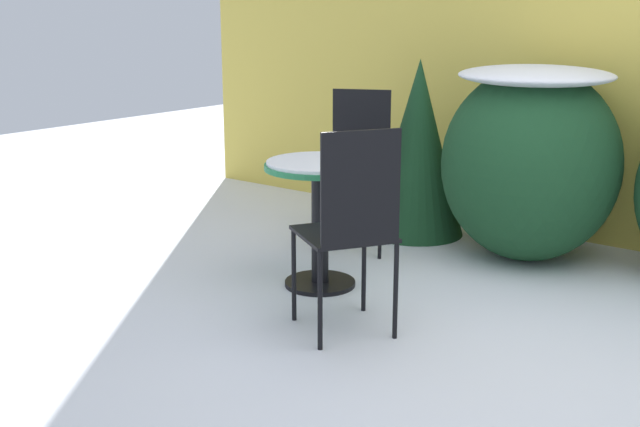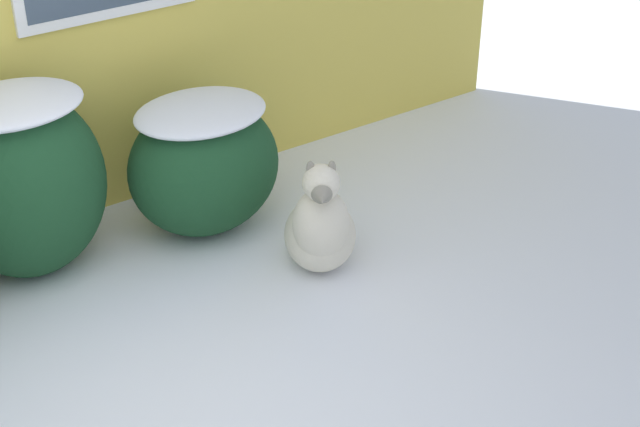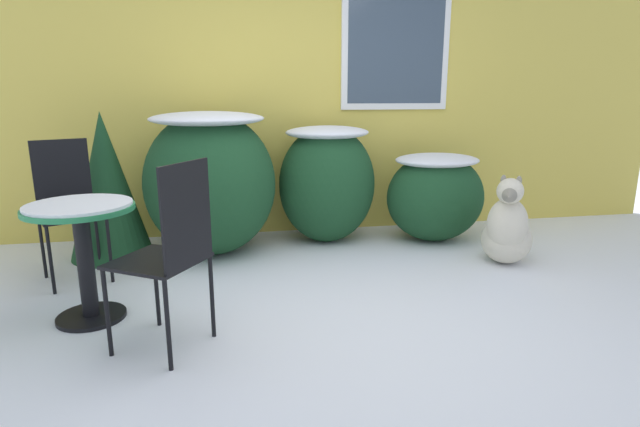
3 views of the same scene
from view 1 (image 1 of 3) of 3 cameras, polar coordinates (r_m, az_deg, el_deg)
ground_plane at (r=3.68m, az=15.30°, el=-11.27°), size 16.00×16.00×0.00m
shrub_left at (r=5.16m, az=14.73°, el=3.79°), size 1.10×1.09×1.22m
evergreen_bush at (r=5.60m, az=6.97°, el=4.64°), size 0.67×0.67×1.22m
patio_table at (r=4.51m, az=-0.00°, el=1.22°), size 0.63×0.63×0.73m
patio_chair_near_table at (r=5.30m, az=2.72°, el=3.71°), size 0.56×0.56×1.03m
patio_chair_far_side at (r=3.80m, az=2.18°, el=-0.70°), size 0.58×0.58×1.03m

